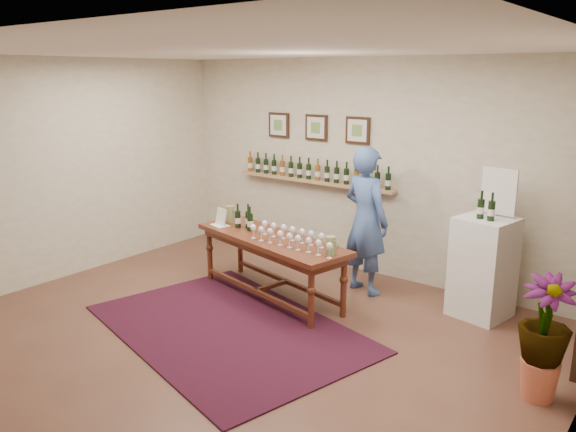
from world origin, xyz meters
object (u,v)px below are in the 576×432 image
Objects in this scene: tasting_table at (271,246)px; potted_plant at (544,338)px; person at (366,221)px; display_pedestal at (483,267)px.

tasting_table is 3.12m from potted_plant.
person reaches higher than potted_plant.
tasting_table is 1.17m from person.
display_pedestal is (2.16, 1.00, -0.08)m from tasting_table.
person is at bearing -173.30° from display_pedestal.
potted_plant is (0.95, -1.34, -0.02)m from display_pedestal.
tasting_table is at bearing -155.11° from display_pedestal.
display_pedestal reaches higher than tasting_table.
potted_plant reaches higher than tasting_table.
tasting_table is 2.41× the size of potted_plant.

